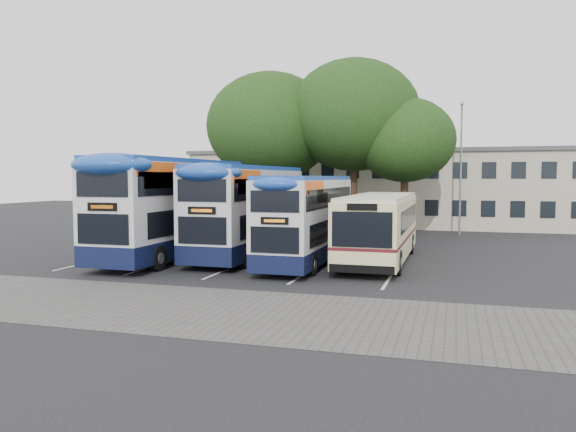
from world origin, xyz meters
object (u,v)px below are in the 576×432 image
(tree_left, at_px, (270,127))
(bus_dd_right, at_px, (307,215))
(bus_dd_mid, at_px, (249,207))
(bus_single, at_px, (380,224))
(tree_mid, at_px, (354,115))
(bus_dd_left, at_px, (174,204))
(lamp_post, at_px, (461,161))
(tree_right, at_px, (405,140))

(tree_left, distance_m, bus_dd_right, 14.76)
(bus_dd_right, bearing_deg, bus_dd_mid, 157.43)
(bus_dd_right, distance_m, bus_single, 3.55)
(tree_mid, bearing_deg, tree_left, 179.83)
(tree_mid, relative_size, bus_dd_left, 1.01)
(tree_left, bearing_deg, bus_dd_mid, -77.10)
(bus_dd_mid, relative_size, bus_dd_right, 1.12)
(tree_left, height_order, bus_single, tree_left)
(tree_left, bearing_deg, bus_dd_left, -94.08)
(bus_dd_left, bearing_deg, tree_mid, 61.43)
(tree_mid, distance_m, bus_dd_right, 13.75)
(lamp_post, distance_m, tree_right, 4.94)
(tree_left, xyz_separation_m, bus_single, (9.12, -10.91, -5.72))
(lamp_post, xyz_separation_m, bus_dd_mid, (-10.31, -13.76, -2.58))
(tree_right, relative_size, bus_dd_mid, 0.83)
(tree_left, distance_m, bus_single, 15.33)
(lamp_post, height_order, bus_single, lamp_post)
(lamp_post, distance_m, tree_left, 13.35)
(lamp_post, bearing_deg, bus_dd_mid, -126.85)
(tree_left, xyz_separation_m, bus_dd_left, (-0.89, -12.51, -4.82))
(tree_mid, bearing_deg, bus_dd_mid, -107.11)
(bus_dd_mid, distance_m, bus_single, 6.63)
(lamp_post, height_order, bus_dd_left, lamp_post)
(tree_left, distance_m, bus_dd_mid, 12.36)
(tree_left, xyz_separation_m, bus_dd_mid, (2.52, -11.02, -5.00))
(lamp_post, relative_size, tree_left, 0.80)
(tree_mid, relative_size, bus_single, 1.12)
(tree_mid, distance_m, bus_dd_left, 15.22)
(tree_left, relative_size, bus_dd_mid, 1.04)
(bus_dd_left, bearing_deg, lamp_post, 48.01)
(bus_single, bearing_deg, bus_dd_right, -154.32)
(lamp_post, bearing_deg, bus_dd_right, -114.41)
(lamp_post, xyz_separation_m, tree_mid, (-6.92, -2.76, 3.05))
(tree_mid, bearing_deg, bus_single, -73.61)
(lamp_post, relative_size, tree_right, 0.99)
(tree_right, xyz_separation_m, bus_dd_left, (-10.23, -12.00, -3.68))
(bus_dd_mid, bearing_deg, tree_mid, 72.89)
(bus_dd_left, bearing_deg, bus_dd_right, 0.58)
(bus_dd_left, bearing_deg, bus_single, 9.05)
(bus_dd_mid, bearing_deg, bus_dd_left, -156.42)
(lamp_post, relative_size, bus_dd_left, 0.77)
(bus_single, bearing_deg, bus_dd_left, -170.95)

